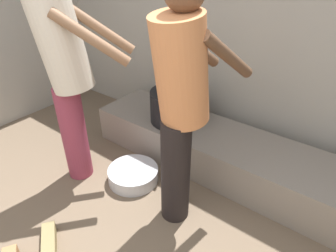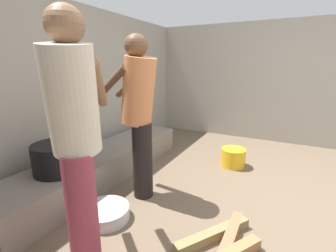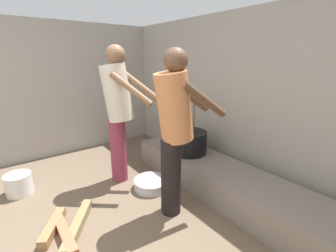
{
  "view_description": "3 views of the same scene",
  "coord_description": "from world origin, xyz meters",
  "px_view_note": "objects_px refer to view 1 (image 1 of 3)",
  "views": [
    {
      "loc": [
        0.73,
        0.2,
        1.68
      ],
      "look_at": [
        -0.3,
        1.55,
        0.66
      ],
      "focal_mm": 31.53,
      "sensor_mm": 36.0,
      "label": 1
    },
    {
      "loc": [
        -2.05,
        0.2,
        1.34
      ],
      "look_at": [
        0.16,
        1.34,
        0.69
      ],
      "focal_mm": 25.35,
      "sensor_mm": 36.0,
      "label": 2
    },
    {
      "loc": [
        1.46,
        0.2,
        1.53
      ],
      "look_at": [
        -0.16,
        1.42,
        0.93
      ],
      "focal_mm": 24.86,
      "sensor_mm": 36.0,
      "label": 3
    }
  ],
  "objects_px": {
    "cooking_pot_main": "(176,106)",
    "metal_mixing_bowl": "(133,175)",
    "cook_in_cream_shirt": "(66,68)",
    "cook_in_orange_shirt": "(181,99)"
  },
  "relations": [
    {
      "from": "cooking_pot_main",
      "to": "metal_mixing_bowl",
      "type": "xyz_separation_m",
      "value": [
        -0.02,
        -0.57,
        -0.42
      ]
    },
    {
      "from": "cook_in_cream_shirt",
      "to": "metal_mixing_bowl",
      "type": "xyz_separation_m",
      "value": [
        0.4,
        0.19,
        -0.9
      ]
    },
    {
      "from": "cook_in_cream_shirt",
      "to": "cook_in_orange_shirt",
      "type": "relative_size",
      "value": 1.03
    },
    {
      "from": "cooking_pot_main",
      "to": "cook_in_cream_shirt",
      "type": "height_order",
      "value": "cook_in_cream_shirt"
    },
    {
      "from": "cooking_pot_main",
      "to": "metal_mixing_bowl",
      "type": "height_order",
      "value": "cooking_pot_main"
    },
    {
      "from": "cooking_pot_main",
      "to": "cook_in_orange_shirt",
      "type": "relative_size",
      "value": 0.46
    },
    {
      "from": "cook_in_cream_shirt",
      "to": "metal_mixing_bowl",
      "type": "relative_size",
      "value": 3.96
    },
    {
      "from": "cooking_pot_main",
      "to": "metal_mixing_bowl",
      "type": "distance_m",
      "value": 0.71
    },
    {
      "from": "cooking_pot_main",
      "to": "cook_in_orange_shirt",
      "type": "xyz_separation_m",
      "value": [
        0.48,
        -0.62,
        0.45
      ]
    },
    {
      "from": "metal_mixing_bowl",
      "to": "cooking_pot_main",
      "type": "bearing_deg",
      "value": 88.01
    }
  ]
}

